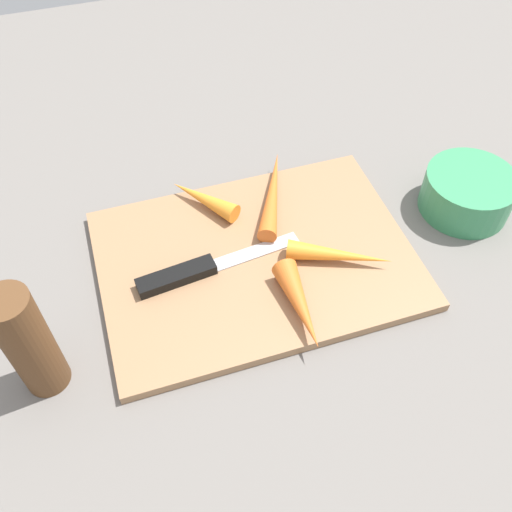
{
  "coord_description": "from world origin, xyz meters",
  "views": [
    {
      "loc": [
        0.13,
        0.4,
        0.52
      ],
      "look_at": [
        0.0,
        0.0,
        0.01
      ],
      "focal_mm": 39.55,
      "sensor_mm": 36.0,
      "label": 1
    }
  ],
  "objects_px": {
    "cutting_board": "(256,259)",
    "carrot_longest": "(273,193)",
    "knife": "(188,273)",
    "carrot_shortest": "(204,199)",
    "carrot_long": "(339,255)",
    "pepper_grinder": "(28,343)",
    "carrot_short": "(300,305)",
    "small_bowl": "(467,193)"
  },
  "relations": [
    {
      "from": "carrot_shortest",
      "to": "carrot_longest",
      "type": "bearing_deg",
      "value": -138.74
    },
    {
      "from": "knife",
      "to": "small_bowl",
      "type": "relative_size",
      "value": 1.8
    },
    {
      "from": "knife",
      "to": "carrot_short",
      "type": "bearing_deg",
      "value": -46.34
    },
    {
      "from": "cutting_board",
      "to": "knife",
      "type": "height_order",
      "value": "knife"
    },
    {
      "from": "carrot_short",
      "to": "small_bowl",
      "type": "xyz_separation_m",
      "value": [
        -0.26,
        -0.1,
        -0.0
      ]
    },
    {
      "from": "knife",
      "to": "small_bowl",
      "type": "xyz_separation_m",
      "value": [
        -0.36,
        -0.01,
        0.01
      ]
    },
    {
      "from": "knife",
      "to": "carrot_shortest",
      "type": "bearing_deg",
      "value": 59.7
    },
    {
      "from": "carrot_shortest",
      "to": "carrot_short",
      "type": "xyz_separation_m",
      "value": [
        -0.06,
        0.19,
        0.0
      ]
    },
    {
      "from": "carrot_long",
      "to": "knife",
      "type": "bearing_deg",
      "value": -164.44
    },
    {
      "from": "cutting_board",
      "to": "small_bowl",
      "type": "distance_m",
      "value": 0.28
    },
    {
      "from": "carrot_long",
      "to": "pepper_grinder",
      "type": "bearing_deg",
      "value": -146.38
    },
    {
      "from": "knife",
      "to": "pepper_grinder",
      "type": "height_order",
      "value": "pepper_grinder"
    },
    {
      "from": "cutting_board",
      "to": "carrot_longest",
      "type": "distance_m",
      "value": 0.1
    },
    {
      "from": "carrot_short",
      "to": "carrot_long",
      "type": "bearing_deg",
      "value": 128.68
    },
    {
      "from": "cutting_board",
      "to": "carrot_longest",
      "type": "xyz_separation_m",
      "value": [
        -0.05,
        -0.08,
        0.02
      ]
    },
    {
      "from": "pepper_grinder",
      "to": "small_bowl",
      "type": "bearing_deg",
      "value": -170.88
    },
    {
      "from": "cutting_board",
      "to": "carrot_short",
      "type": "bearing_deg",
      "value": 102.72
    },
    {
      "from": "carrot_shortest",
      "to": "cutting_board",
      "type": "bearing_deg",
      "value": 162.34
    },
    {
      "from": "cutting_board",
      "to": "carrot_longest",
      "type": "bearing_deg",
      "value": -120.4
    },
    {
      "from": "cutting_board",
      "to": "pepper_grinder",
      "type": "distance_m",
      "value": 0.26
    },
    {
      "from": "carrot_short",
      "to": "pepper_grinder",
      "type": "distance_m",
      "value": 0.27
    },
    {
      "from": "carrot_long",
      "to": "carrot_shortest",
      "type": "height_order",
      "value": "same"
    },
    {
      "from": "cutting_board",
      "to": "carrot_longest",
      "type": "height_order",
      "value": "carrot_longest"
    },
    {
      "from": "carrot_short",
      "to": "small_bowl",
      "type": "bearing_deg",
      "value": 111.09
    },
    {
      "from": "carrot_short",
      "to": "pepper_grinder",
      "type": "relative_size",
      "value": 0.78
    },
    {
      "from": "carrot_longest",
      "to": "small_bowl",
      "type": "height_order",
      "value": "small_bowl"
    },
    {
      "from": "carrot_longest",
      "to": "pepper_grinder",
      "type": "bearing_deg",
      "value": 142.87
    },
    {
      "from": "carrot_longest",
      "to": "small_bowl",
      "type": "relative_size",
      "value": 1.33
    },
    {
      "from": "carrot_long",
      "to": "small_bowl",
      "type": "distance_m",
      "value": 0.2
    },
    {
      "from": "cutting_board",
      "to": "carrot_long",
      "type": "height_order",
      "value": "carrot_long"
    },
    {
      "from": "cutting_board",
      "to": "carrot_longest",
      "type": "relative_size",
      "value": 2.43
    },
    {
      "from": "cutting_board",
      "to": "knife",
      "type": "relative_size",
      "value": 1.79
    },
    {
      "from": "knife",
      "to": "cutting_board",
      "type": "bearing_deg",
      "value": -3.41
    },
    {
      "from": "carrot_shortest",
      "to": "pepper_grinder",
      "type": "xyz_separation_m",
      "value": [
        0.21,
        0.18,
        0.04
      ]
    },
    {
      "from": "cutting_board",
      "to": "carrot_shortest",
      "type": "relative_size",
      "value": 3.76
    },
    {
      "from": "carrot_long",
      "to": "small_bowl",
      "type": "height_order",
      "value": "small_bowl"
    },
    {
      "from": "carrot_shortest",
      "to": "small_bowl",
      "type": "xyz_separation_m",
      "value": [
        -0.32,
        0.09,
        0.0
      ]
    },
    {
      "from": "carrot_longest",
      "to": "small_bowl",
      "type": "distance_m",
      "value": 0.24
    },
    {
      "from": "knife",
      "to": "small_bowl",
      "type": "bearing_deg",
      "value": -4.97
    },
    {
      "from": "carrot_long",
      "to": "pepper_grinder",
      "type": "relative_size",
      "value": 0.88
    },
    {
      "from": "knife",
      "to": "carrot_short",
      "type": "xyz_separation_m",
      "value": [
        -0.1,
        0.09,
        0.01
      ]
    },
    {
      "from": "carrot_longest",
      "to": "pepper_grinder",
      "type": "relative_size",
      "value": 1.09
    }
  ]
}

